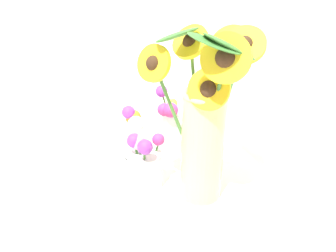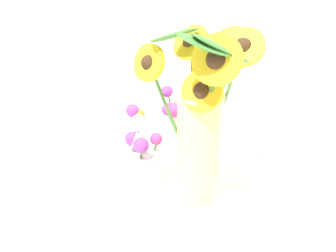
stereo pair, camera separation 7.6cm
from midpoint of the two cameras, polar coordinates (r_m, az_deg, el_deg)
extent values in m
plane|color=silver|center=(0.81, 0.02, -10.75)|extent=(6.00, 6.00, 0.00)
cylinder|color=white|center=(0.83, 2.64, -8.74)|extent=(0.48, 0.48, 0.02)
cylinder|color=#D1B77A|center=(0.70, 8.42, -4.28)|extent=(0.09, 0.09, 0.24)
torus|color=#D1B77A|center=(0.64, 9.17, 5.16)|extent=(0.09, 0.09, 0.01)
cylinder|color=#427533|center=(0.71, 7.75, 3.34)|extent=(0.06, 0.05, 0.25)
cylinder|color=yellow|center=(0.70, 7.20, 14.21)|extent=(0.09, 0.06, 0.08)
sphere|color=#382314|center=(0.70, 7.20, 14.21)|extent=(0.03, 0.03, 0.03)
cylinder|color=#427533|center=(0.70, 11.98, 2.53)|extent=(0.02, 0.08, 0.26)
cylinder|color=yellow|center=(0.69, 14.13, 13.93)|extent=(0.08, 0.07, 0.06)
sphere|color=#382314|center=(0.69, 14.13, 13.93)|extent=(0.03, 0.03, 0.03)
cylinder|color=#427533|center=(0.67, 8.02, -1.96)|extent=(0.05, 0.04, 0.22)
cylinder|color=yellow|center=(0.60, 9.59, 5.99)|extent=(0.09, 0.05, 0.09)
sphere|color=#382314|center=(0.60, 9.59, 5.99)|extent=(0.03, 0.03, 0.03)
cylinder|color=#427533|center=(0.65, 9.94, -0.08)|extent=(0.06, 0.06, 0.28)
cylinder|color=yellow|center=(0.56, 12.45, 11.13)|extent=(0.10, 0.05, 0.10)
sphere|color=#382314|center=(0.56, 12.45, 11.13)|extent=(0.04, 0.04, 0.04)
cylinder|color=#427533|center=(0.68, 11.83, 0.86)|extent=(0.05, 0.07, 0.29)
cylinder|color=yellow|center=(0.65, 16.25, 13.05)|extent=(0.09, 0.07, 0.08)
sphere|color=#382314|center=(0.65, 16.25, 13.05)|extent=(0.04, 0.04, 0.04)
cylinder|color=#427533|center=(0.67, 4.57, -0.69)|extent=(0.09, 0.06, 0.26)
cylinder|color=yellow|center=(0.62, 0.21, 10.90)|extent=(0.09, 0.04, 0.09)
sphere|color=#382314|center=(0.62, 0.21, 10.90)|extent=(0.03, 0.03, 0.03)
ellipsoid|color=#38702D|center=(0.64, 4.86, 15.50)|extent=(0.07, 0.14, 0.03)
ellipsoid|color=#38702D|center=(0.56, 13.40, 12.89)|extent=(0.11, 0.13, 0.07)
ellipsoid|color=#38702D|center=(0.54, 10.48, 13.74)|extent=(0.10, 0.08, 0.04)
cylinder|color=white|center=(0.77, -1.51, -7.32)|extent=(0.08, 0.08, 0.09)
cylinder|color=#427533|center=(0.75, -1.83, -6.21)|extent=(0.03, 0.01, 0.10)
sphere|color=pink|center=(0.73, -2.66, -2.58)|extent=(0.04, 0.04, 0.04)
cylinder|color=#427533|center=(0.73, -1.51, -6.60)|extent=(0.02, 0.02, 0.10)
sphere|color=purple|center=(0.70, -1.61, -3.50)|extent=(0.03, 0.03, 0.03)
cylinder|color=#427533|center=(0.76, -0.23, -5.53)|extent=(0.03, 0.02, 0.10)
sphere|color=#C6337A|center=(0.73, 1.05, -2.23)|extent=(0.03, 0.03, 0.03)
cylinder|color=#427533|center=(0.75, -2.67, -5.89)|extent=(0.02, 0.01, 0.10)
sphere|color=purple|center=(0.73, -3.29, -2.32)|extent=(0.03, 0.03, 0.03)
cylinder|color=#427533|center=(0.77, -1.94, -6.43)|extent=(0.01, 0.02, 0.07)
sphere|color=white|center=(0.75, -1.40, -4.18)|extent=(0.03, 0.03, 0.03)
sphere|color=white|center=(0.87, -3.07, -3.40)|extent=(0.07, 0.07, 0.07)
cylinder|color=white|center=(0.85, -3.15, -0.41)|extent=(0.03, 0.03, 0.03)
cylinder|color=#427533|center=(0.86, -3.09, -0.94)|extent=(0.01, 0.02, 0.08)
sphere|color=orange|center=(0.85, -2.83, 1.70)|extent=(0.04, 0.04, 0.04)
cylinder|color=#427533|center=(0.84, -2.74, -1.74)|extent=(0.01, 0.01, 0.07)
sphere|color=white|center=(0.82, -2.52, 0.49)|extent=(0.04, 0.04, 0.04)
cylinder|color=#427533|center=(0.85, -2.87, -0.37)|extent=(0.02, 0.01, 0.10)
sphere|color=purple|center=(0.84, -3.64, 2.65)|extent=(0.03, 0.03, 0.03)
cylinder|color=white|center=(0.90, 4.19, -0.89)|extent=(0.06, 0.06, 0.11)
cylinder|color=#4C8438|center=(0.91, 4.58, 0.88)|extent=(0.02, 0.02, 0.09)
sphere|color=white|center=(0.89, 5.34, 3.49)|extent=(0.04, 0.04, 0.04)
cylinder|color=#4C8438|center=(0.90, 4.01, 0.32)|extent=(0.01, 0.02, 0.11)
sphere|color=yellow|center=(0.88, 4.29, 3.59)|extent=(0.03, 0.03, 0.03)
cylinder|color=#4C8438|center=(0.88, 3.62, -0.08)|extent=(0.03, 0.03, 0.10)
sphere|color=#C6337A|center=(0.85, 2.57, 2.85)|extent=(0.03, 0.03, 0.03)
cylinder|color=#4C8438|center=(0.88, 3.46, 1.80)|extent=(0.04, 0.01, 0.13)
sphere|color=purple|center=(0.86, 2.37, 6.02)|extent=(0.03, 0.03, 0.03)
cylinder|color=#4C8438|center=(0.87, 4.07, -0.13)|extent=(0.01, 0.03, 0.10)
sphere|color=#C6337A|center=(0.84, 3.73, 2.70)|extent=(0.04, 0.04, 0.04)
camera|label=1|loc=(0.04, -87.14, 1.48)|focal=35.00mm
camera|label=2|loc=(0.04, 92.86, -1.48)|focal=35.00mm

